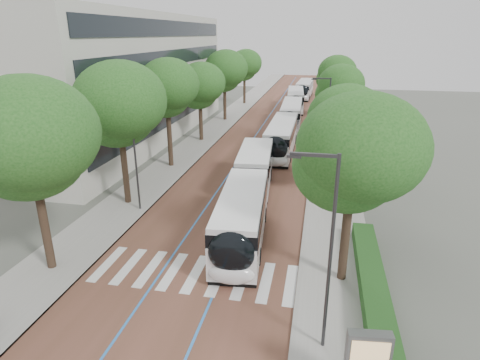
# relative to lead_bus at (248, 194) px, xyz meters

# --- Properties ---
(ground) EXTENTS (160.00, 160.00, 0.00)m
(ground) POSITION_rel_lead_bus_xyz_m (-1.66, -8.54, -1.63)
(ground) COLOR #51544C
(ground) RESTS_ON ground
(road) EXTENTS (11.00, 140.00, 0.02)m
(road) POSITION_rel_lead_bus_xyz_m (-1.66, 31.46, -1.62)
(road) COLOR brown
(road) RESTS_ON ground
(sidewalk_left) EXTENTS (4.00, 140.00, 0.12)m
(sidewalk_left) POSITION_rel_lead_bus_xyz_m (-9.16, 31.46, -1.57)
(sidewalk_left) COLOR gray
(sidewalk_left) RESTS_ON ground
(sidewalk_right) EXTENTS (4.00, 140.00, 0.12)m
(sidewalk_right) POSITION_rel_lead_bus_xyz_m (5.84, 31.46, -1.57)
(sidewalk_right) COLOR gray
(sidewalk_right) RESTS_ON ground
(kerb_left) EXTENTS (0.20, 140.00, 0.14)m
(kerb_left) POSITION_rel_lead_bus_xyz_m (-7.26, 31.46, -1.57)
(kerb_left) COLOR gray
(kerb_left) RESTS_ON ground
(kerb_right) EXTENTS (0.20, 140.00, 0.14)m
(kerb_right) POSITION_rel_lead_bus_xyz_m (3.94, 31.46, -1.57)
(kerb_right) COLOR gray
(kerb_right) RESTS_ON ground
(zebra_crossing) EXTENTS (10.55, 3.60, 0.01)m
(zebra_crossing) POSITION_rel_lead_bus_xyz_m (-1.46, -7.54, -1.60)
(zebra_crossing) COLOR silver
(zebra_crossing) RESTS_ON ground
(lane_line_left) EXTENTS (0.12, 126.00, 0.01)m
(lane_line_left) POSITION_rel_lead_bus_xyz_m (-3.26, 31.46, -1.60)
(lane_line_left) COLOR blue
(lane_line_left) RESTS_ON road
(lane_line_right) EXTENTS (0.12, 126.00, 0.01)m
(lane_line_right) POSITION_rel_lead_bus_xyz_m (-0.06, 31.46, -1.60)
(lane_line_right) COLOR blue
(lane_line_right) RESTS_ON road
(office_building) EXTENTS (18.11, 40.00, 14.00)m
(office_building) POSITION_rel_lead_bus_xyz_m (-21.13, 19.46, 5.37)
(office_building) COLOR #B6B4A9
(office_building) RESTS_ON ground
(hedge) EXTENTS (1.20, 14.00, 0.80)m
(hedge) POSITION_rel_lead_bus_xyz_m (7.44, -8.54, -1.11)
(hedge) COLOR #1E4919
(hedge) RESTS_ON sidewalk_right
(streetlight_near) EXTENTS (1.82, 0.20, 8.00)m
(streetlight_near) POSITION_rel_lead_bus_xyz_m (4.96, -11.54, 3.19)
(streetlight_near) COLOR #313133
(streetlight_near) RESTS_ON sidewalk_right
(streetlight_far) EXTENTS (1.82, 0.20, 8.00)m
(streetlight_far) POSITION_rel_lead_bus_xyz_m (4.96, 13.46, 3.19)
(streetlight_far) COLOR #313133
(streetlight_far) RESTS_ON sidewalk_right
(lamp_post_left) EXTENTS (0.14, 0.14, 8.00)m
(lamp_post_left) POSITION_rel_lead_bus_xyz_m (-7.76, -0.54, 2.49)
(lamp_post_left) COLOR #313133
(lamp_post_left) RESTS_ON sidewalk_left
(trees_left) EXTENTS (6.44, 60.99, 9.72)m
(trees_left) POSITION_rel_lead_bus_xyz_m (-9.16, 14.20, 5.10)
(trees_left) COLOR black
(trees_left) RESTS_ON ground
(trees_right) EXTENTS (5.89, 47.66, 9.00)m
(trees_right) POSITION_rel_lead_bus_xyz_m (6.04, 11.31, 4.45)
(trees_right) COLOR black
(trees_right) RESTS_ON ground
(lead_bus) EXTENTS (4.01, 18.54, 3.20)m
(lead_bus) POSITION_rel_lead_bus_xyz_m (0.00, 0.00, 0.00)
(lead_bus) COLOR black
(lead_bus) RESTS_ON ground
(bus_queued_0) EXTENTS (2.56, 12.40, 3.20)m
(bus_queued_0) POSITION_rel_lead_bus_xyz_m (0.61, 15.95, -0.00)
(bus_queued_0) COLOR silver
(bus_queued_0) RESTS_ON ground
(bus_queued_1) EXTENTS (2.93, 12.47, 3.20)m
(bus_queued_1) POSITION_rel_lead_bus_xyz_m (0.62, 28.58, -0.00)
(bus_queued_1) COLOR silver
(bus_queued_1) RESTS_ON ground
(bus_queued_2) EXTENTS (3.34, 12.54, 3.20)m
(bus_queued_2) POSITION_rel_lead_bus_xyz_m (0.25, 41.74, -0.00)
(bus_queued_2) COLOR silver
(bus_queued_2) RESTS_ON ground
(bus_queued_3) EXTENTS (2.98, 12.48, 3.20)m
(bus_queued_3) POSITION_rel_lead_bus_xyz_m (1.02, 55.45, -0.00)
(bus_queued_3) COLOR silver
(bus_queued_3) RESTS_ON ground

